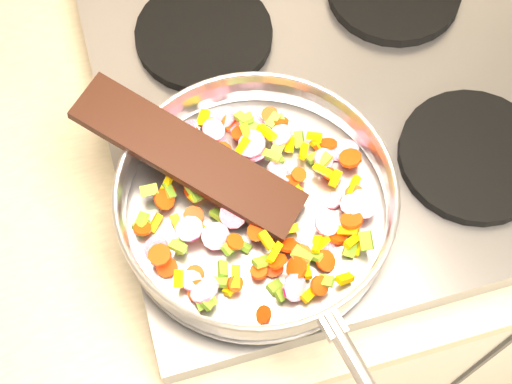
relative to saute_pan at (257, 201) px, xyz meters
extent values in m
cube|color=#939399|center=(0.15, 0.14, -0.07)|extent=(0.60, 0.60, 0.04)
cylinder|color=black|center=(0.01, 0.00, -0.04)|extent=(0.19, 0.19, 0.02)
cylinder|color=black|center=(0.29, 0.00, -0.04)|extent=(0.19, 0.19, 0.02)
cylinder|color=black|center=(0.01, 0.28, -0.04)|extent=(0.19, 0.19, 0.02)
cylinder|color=#9E9EA5|center=(0.00, 0.00, -0.03)|extent=(0.32, 0.32, 0.01)
torus|color=#9E9EA5|center=(0.00, 0.00, 0.00)|extent=(0.37, 0.37, 0.05)
torus|color=#9E9EA5|center=(0.00, 0.00, 0.03)|extent=(0.32, 0.32, 0.01)
cube|color=#9E9EA5|center=(0.03, -0.17, 0.02)|extent=(0.03, 0.03, 0.02)
cylinder|color=#EB3508|center=(0.04, -0.12, -0.01)|extent=(0.02, 0.03, 0.02)
cylinder|color=#E5166E|center=(0.03, 0.11, -0.02)|extent=(0.04, 0.05, 0.02)
cube|color=#FCBA03|center=(0.04, 0.09, -0.01)|extent=(0.02, 0.03, 0.02)
cube|color=#679D27|center=(0.08, 0.07, -0.02)|extent=(0.02, 0.02, 0.02)
cube|color=#679D27|center=(0.04, 0.07, -0.01)|extent=(0.03, 0.03, 0.01)
cube|color=#FCBA03|center=(0.09, -0.06, -0.01)|extent=(0.03, 0.02, 0.02)
cube|color=#FCBA03|center=(-0.07, 0.00, -0.02)|extent=(0.02, 0.03, 0.02)
cylinder|color=#EB3508|center=(0.10, 0.06, -0.02)|extent=(0.02, 0.02, 0.02)
cylinder|color=#EB3508|center=(0.02, -0.09, 0.00)|extent=(0.03, 0.04, 0.03)
cube|color=#679D27|center=(0.10, 0.04, -0.01)|extent=(0.02, 0.02, 0.01)
cube|color=#FCBA03|center=(-0.10, 0.01, -0.02)|extent=(0.01, 0.02, 0.01)
cylinder|color=#EB3508|center=(-0.02, 0.04, 0.00)|extent=(0.04, 0.04, 0.01)
cylinder|color=#EB3508|center=(-0.12, -0.03, -0.01)|extent=(0.03, 0.03, 0.01)
cube|color=#679D27|center=(-0.03, 0.03, -0.01)|extent=(0.02, 0.02, 0.02)
cube|color=#FCBA03|center=(-0.02, 0.07, -0.01)|extent=(0.03, 0.01, 0.01)
cube|color=#679D27|center=(0.03, 0.10, -0.01)|extent=(0.02, 0.02, 0.01)
cube|color=#679D27|center=(-0.03, 0.13, -0.02)|extent=(0.02, 0.02, 0.02)
cube|color=#679D27|center=(-0.01, -0.07, -0.01)|extent=(0.03, 0.02, 0.02)
cube|color=#679D27|center=(-0.06, -0.08, -0.01)|extent=(0.03, 0.02, 0.01)
cube|color=#FCBA03|center=(-0.12, 0.02, -0.02)|extent=(0.02, 0.02, 0.02)
cylinder|color=#EB3508|center=(-0.03, 0.08, -0.01)|extent=(0.03, 0.03, 0.01)
cylinder|color=#EB3508|center=(0.03, -0.08, 0.00)|extent=(0.03, 0.03, 0.01)
cylinder|color=#EB3508|center=(0.11, -0.02, -0.02)|extent=(0.02, 0.02, 0.02)
cylinder|color=#EB3508|center=(0.10, -0.05, -0.01)|extent=(0.03, 0.03, 0.02)
cube|color=#679D27|center=(-0.04, 0.05, -0.01)|extent=(0.02, 0.02, 0.02)
cylinder|color=#EB3508|center=(-0.10, 0.05, -0.02)|extent=(0.03, 0.03, 0.02)
cylinder|color=#E5166E|center=(-0.03, 0.08, -0.02)|extent=(0.05, 0.05, 0.02)
cube|color=#679D27|center=(0.04, 0.00, -0.01)|extent=(0.03, 0.02, 0.01)
cube|color=#679D27|center=(0.04, 0.06, -0.01)|extent=(0.02, 0.02, 0.01)
cube|color=#FCBA03|center=(0.03, -0.04, -0.02)|extent=(0.02, 0.01, 0.01)
cube|color=#FCBA03|center=(-0.05, -0.09, -0.02)|extent=(0.02, 0.02, 0.01)
cylinder|color=#EB3508|center=(0.01, 0.10, -0.01)|extent=(0.03, 0.03, 0.01)
cylinder|color=#EB3508|center=(-0.04, -0.04, -0.01)|extent=(0.02, 0.02, 0.01)
cube|color=#FCBA03|center=(0.01, 0.09, 0.00)|extent=(0.01, 0.03, 0.02)
cylinder|color=#EB3508|center=(0.13, 0.03, -0.01)|extent=(0.03, 0.03, 0.02)
cylinder|color=#E5166E|center=(0.13, 0.05, -0.02)|extent=(0.05, 0.05, 0.01)
cube|color=#679D27|center=(0.11, -0.08, 0.00)|extent=(0.02, 0.03, 0.02)
cube|color=#FCBA03|center=(0.07, 0.05, -0.01)|extent=(0.02, 0.02, 0.01)
cylinder|color=#EB3508|center=(0.05, 0.02, -0.02)|extent=(0.03, 0.03, 0.02)
cube|color=#679D27|center=(-0.03, 0.03, 0.00)|extent=(0.02, 0.02, 0.02)
cylinder|color=#E5166E|center=(0.02, 0.07, -0.01)|extent=(0.03, 0.03, 0.03)
cube|color=#FCBA03|center=(-0.09, 0.06, -0.01)|extent=(0.02, 0.02, 0.02)
cube|color=#679D27|center=(-0.13, 0.02, -0.02)|extent=(0.02, 0.02, 0.01)
cube|color=#679D27|center=(-0.03, -0.04, -0.02)|extent=(0.02, 0.02, 0.01)
cylinder|color=#E5166E|center=(-0.06, -0.03, -0.01)|extent=(0.04, 0.04, 0.03)
cylinder|color=#E5166E|center=(-0.03, 0.05, -0.02)|extent=(0.04, 0.04, 0.03)
cube|color=#FCBA03|center=(0.02, 0.11, -0.02)|extent=(0.02, 0.03, 0.01)
cube|color=#FCBA03|center=(-0.08, 0.08, -0.01)|extent=(0.02, 0.02, 0.01)
cube|color=#679D27|center=(-0.07, 0.04, -0.01)|extent=(0.02, 0.03, 0.02)
cube|color=#FCBA03|center=(0.09, 0.07, 0.00)|extent=(0.02, 0.02, 0.01)
cube|color=#FCBA03|center=(0.03, -0.12, -0.01)|extent=(0.03, 0.02, 0.01)
cylinder|color=#E5166E|center=(0.05, 0.08, -0.01)|extent=(0.04, 0.04, 0.02)
cube|color=#679D27|center=(-0.05, -0.04, -0.01)|extent=(0.02, 0.02, 0.02)
cylinder|color=#EB3508|center=(0.11, -0.02, -0.01)|extent=(0.03, 0.03, 0.01)
cylinder|color=#E5166E|center=(0.04, 0.04, -0.01)|extent=(0.04, 0.05, 0.03)
cylinder|color=#EB3508|center=(0.08, -0.06, -0.02)|extent=(0.04, 0.04, 0.02)
cylinder|color=#EB3508|center=(0.06, 0.10, -0.01)|extent=(0.02, 0.02, 0.02)
cylinder|color=#EB3508|center=(-0.05, -0.09, -0.01)|extent=(0.02, 0.02, 0.02)
cube|color=#FCBA03|center=(0.10, -0.08, -0.02)|extent=(0.02, 0.03, 0.01)
cube|color=#FCBA03|center=(-0.03, 0.13, -0.01)|extent=(0.02, 0.02, 0.01)
cube|color=#679D27|center=(0.04, 0.06, -0.02)|extent=(0.02, 0.01, 0.01)
cylinder|color=#E5166E|center=(-0.04, 0.03, -0.01)|extent=(0.04, 0.04, 0.02)
cylinder|color=#EB3508|center=(0.00, 0.13, -0.02)|extent=(0.03, 0.03, 0.01)
cube|color=#FCBA03|center=(0.03, -0.09, -0.02)|extent=(0.01, 0.03, 0.01)
cube|color=#FCBA03|center=(0.05, -0.07, -0.01)|extent=(0.02, 0.02, 0.01)
cylinder|color=#EB3508|center=(-0.09, -0.06, -0.02)|extent=(0.03, 0.03, 0.01)
cylinder|color=#E5166E|center=(-0.12, -0.02, -0.02)|extent=(0.04, 0.04, 0.03)
cube|color=#FCBA03|center=(0.00, -0.06, 0.00)|extent=(0.03, 0.02, 0.01)
cylinder|color=#EB3508|center=(0.10, 0.02, -0.02)|extent=(0.03, 0.02, 0.02)
cylinder|color=#EB3508|center=(-0.02, 0.08, -0.01)|extent=(0.03, 0.03, 0.01)
cube|color=#679D27|center=(0.00, -0.11, -0.02)|extent=(0.03, 0.02, 0.02)
cube|color=#FCBA03|center=(-0.11, -0.06, -0.01)|extent=(0.02, 0.02, 0.02)
cube|color=#679D27|center=(-0.10, -0.03, -0.01)|extent=(0.02, 0.02, 0.01)
cube|color=#FCBA03|center=(0.00, -0.05, 0.00)|extent=(0.02, 0.02, 0.01)
cube|color=#FCBA03|center=(0.00, 0.00, -0.02)|extent=(0.02, 0.02, 0.01)
cylinder|color=#E5166E|center=(-0.08, -0.01, 0.00)|extent=(0.04, 0.04, 0.01)
cube|color=#679D27|center=(0.09, 0.05, -0.02)|extent=(0.02, 0.02, 0.01)
cube|color=#679D27|center=(-0.06, -0.06, -0.01)|extent=(0.02, 0.02, 0.02)
cylinder|color=#EB3508|center=(0.00, -0.08, -0.01)|extent=(0.03, 0.02, 0.02)
cube|color=#FCBA03|center=(0.12, -0.01, -0.01)|extent=(0.02, 0.03, 0.01)
cylinder|color=#EB3508|center=(-0.01, -0.03, -0.01)|extent=(0.03, 0.03, 0.02)
cylinder|color=#E5166E|center=(0.00, 0.01, -0.02)|extent=(0.04, 0.04, 0.02)
cube|color=#679D27|center=(-0.04, 0.00, -0.02)|extent=(0.02, 0.03, 0.02)
cylinder|color=#E5166E|center=(-0.07, 0.08, -0.02)|extent=(0.04, 0.04, 0.02)
cube|color=#FCBA03|center=(0.06, 0.07, -0.02)|extent=(0.02, 0.02, 0.01)
cylinder|color=#E5166E|center=(0.01, -0.11, -0.01)|extent=(0.03, 0.04, 0.03)
cube|color=#679D27|center=(-0.09, -0.10, -0.01)|extent=(0.02, 0.01, 0.01)
cylinder|color=#E5166E|center=(-0.03, -0.01, 0.00)|extent=(0.04, 0.03, 0.03)
cube|color=#679D27|center=(-0.04, -0.03, -0.02)|extent=(0.02, 0.02, 0.01)
cube|color=#FCBA03|center=(0.07, -0.11, -0.01)|extent=(0.02, 0.02, 0.02)
cylinder|color=#EB3508|center=(-0.05, 0.11, -0.01)|extent=(0.04, 0.03, 0.03)
cylinder|color=#E5166E|center=(-0.08, -0.08, -0.01)|extent=(0.04, 0.04, 0.03)
cube|color=#679D27|center=(0.05, 0.10, -0.01)|extent=(0.02, 0.02, 0.01)
cylinder|color=#EB3508|center=(-0.07, 0.01, -0.02)|extent=(0.03, 0.03, 0.01)
cube|color=#FCBA03|center=(-0.05, -0.08, 0.00)|extent=(0.02, 0.03, 0.01)
cylinder|color=#EB3508|center=(0.06, 0.03, -0.01)|extent=(0.02, 0.02, 0.01)
cylinder|color=#EB3508|center=(0.05, 0.11, -0.01)|extent=(0.03, 0.03, 0.01)
cylinder|color=#EB3508|center=(0.06, -0.08, -0.02)|extent=(0.03, 0.04, 0.02)
cylinder|color=#E5166E|center=(-0.05, 0.13, -0.01)|extent=(0.03, 0.03, 0.02)
cube|color=#679D27|center=(-0.10, -0.02, -0.01)|extent=(0.01, 0.02, 0.02)
cylinder|color=#E5166E|center=(0.10, 0.04, -0.01)|extent=(0.04, 0.04, 0.02)
cylinder|color=#E5166E|center=(0.12, 0.05, -0.02)|extent=(0.04, 0.04, 0.01)
cube|color=#679D27|center=(-0.12, 0.05, 0.00)|extent=(0.02, 0.02, 0.01)
cube|color=#FCBA03|center=(0.05, -0.07, -0.02)|extent=(0.02, 0.02, 0.01)
cube|color=#679D27|center=(0.09, -0.08, -0.02)|extent=(0.02, 0.02, 0.02)
cube|color=#679D27|center=(-0.08, -0.10, -0.01)|extent=(0.02, 0.02, 0.02)
cube|color=#FCBA03|center=(-0.06, 0.04, -0.01)|extent=(0.03, 0.02, 0.01)
cube|color=#FCBA03|center=(0.09, -0.07, -0.01)|extent=(0.02, 0.02, 0.01)
cylinder|color=#E5166E|center=(0.07, -0.07, -0.02)|extent=(0.03, 0.04, 0.03)
cube|color=#679D27|center=(0.02, 0.03, 0.00)|extent=(0.02, 0.02, 0.02)
cylinder|color=#E5166E|center=(-0.05, 0.09, -0.02)|extent=(0.04, 0.03, 0.02)
cube|color=#679D27|center=(0.05, -0.11, 0.00)|extent=(0.02, 0.02, 0.01)
cylinder|color=#EB3508|center=(-0.09, -0.08, -0.02)|extent=(0.04, 0.04, 0.01)
cylinder|color=#EB3508|center=(-0.12, -0.04, -0.02)|extent=(0.03, 0.03, 0.01)
cylinder|color=#E5166E|center=(0.07, -0.05, -0.01)|extent=(0.04, 0.04, 0.02)
cube|color=#679D27|center=(0.05, -0.08, -0.02)|extent=(0.02, 0.02, 0.02)
cylinder|color=#E5166E|center=(0.01, 0.12, -0.02)|extent=(0.04, 0.04, 0.02)
cube|color=#679D27|center=(0.03, -0.08, 0.00)|extent=(0.03, 0.03, 0.02)
cylinder|color=#EB3508|center=(0.00, -0.03, -0.02)|extent=(0.03, 0.03, 0.02)
cube|color=#FCBA03|center=(0.06, -0.06, -0.02)|extent=(0.03, 0.02, 0.02)
cylinder|color=#E5166E|center=(0.12, -0.03, -0.01)|extent=(0.04, 0.04, 0.01)
cylinder|color=#E5166E|center=(-0.02, 0.11, -0.01)|extent=(0.04, 0.04, 0.02)
cube|color=#FCBA03|center=(0.01, 0.08, -0.01)|extent=(0.02, 0.02, 0.02)
cylinder|color=#E5166E|center=(0.02, 0.08, 0.00)|extent=(0.05, 0.05, 0.02)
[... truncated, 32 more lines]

